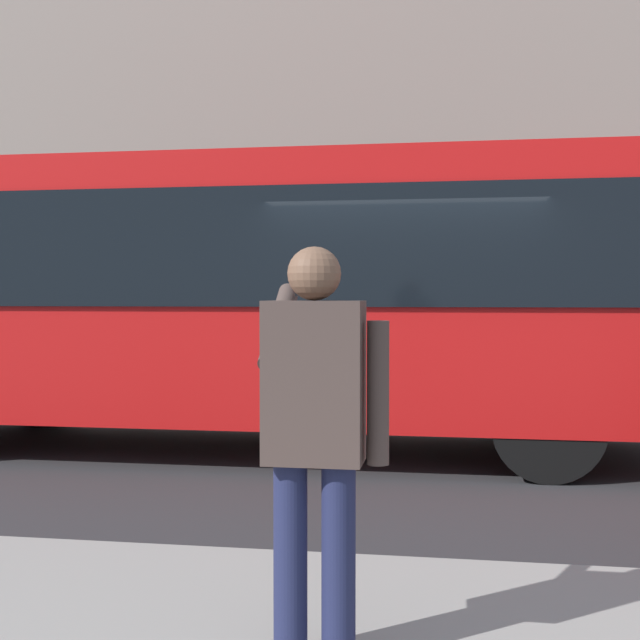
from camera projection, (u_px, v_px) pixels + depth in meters
name	position (u px, v px, depth m)	size (l,w,h in m)	color
ground_plane	(408.00, 461.00, 8.23)	(60.00, 60.00, 0.00)	#2B2B2D
building_facade_far	(431.00, 53.00, 14.76)	(28.00, 1.55, 12.00)	gray
red_bus	(246.00, 293.00, 8.82)	(9.05, 2.54, 3.08)	red
pedestrian_photographer	(316.00, 420.00, 3.37)	(0.53, 0.52, 1.70)	#1E2347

